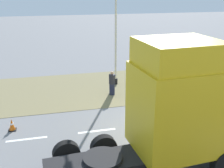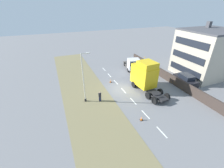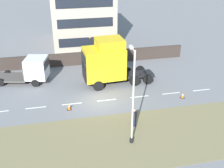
% 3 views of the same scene
% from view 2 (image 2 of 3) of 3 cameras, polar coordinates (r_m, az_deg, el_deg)
% --- Properties ---
extents(ground_plane, '(120.00, 120.00, 0.00)m').
position_cam_2_polar(ground_plane, '(24.93, 3.75, -1.79)').
color(ground_plane, slate).
rests_on(ground_plane, ground).
extents(grass_verge, '(7.00, 44.00, 0.01)m').
position_cam_2_polar(grass_verge, '(23.29, -9.76, -4.51)').
color(grass_verge, olive).
rests_on(grass_verge, ground).
extents(lane_markings, '(0.16, 21.00, 0.00)m').
position_cam_2_polar(lane_markings, '(24.39, 4.45, -2.54)').
color(lane_markings, white).
rests_on(lane_markings, ground).
extents(boundary_wall, '(0.25, 24.00, 1.57)m').
position_cam_2_polar(boundary_wall, '(29.25, 19.97, 2.96)').
color(boundary_wall, '#382D28').
rests_on(boundary_wall, ground).
extents(building_block, '(9.84, 8.26, 9.59)m').
position_cam_2_polar(building_block, '(33.96, 32.54, 9.91)').
color(building_block, '#B7AD99').
rests_on(building_block, ground).
extents(lorry_cab, '(3.00, 7.43, 4.95)m').
position_cam_2_polar(lorry_cab, '(24.29, 12.42, 3.15)').
color(lorry_cab, black).
rests_on(lorry_cab, ground).
extents(flatbed_truck, '(3.60, 6.34, 2.68)m').
position_cam_2_polar(flatbed_truck, '(31.45, 8.02, 7.44)').
color(flatbed_truck, silver).
rests_on(flatbed_truck, ground).
extents(parked_car, '(2.34, 4.51, 1.90)m').
position_cam_2_polar(parked_car, '(28.68, 26.18, 1.50)').
color(parked_car, black).
rests_on(parked_car, ground).
extents(lamp_post, '(1.26, 0.29, 7.14)m').
position_cam_2_polar(lamp_post, '(20.47, -10.55, 1.37)').
color(lamp_post, black).
rests_on(lamp_post, ground).
extents(pedestrian, '(0.39, 0.39, 1.54)m').
position_cam_2_polar(pedestrian, '(21.51, -4.63, -4.82)').
color(pedestrian, '#1E233D').
rests_on(pedestrian, ground).
extents(traffic_cone_lead, '(0.36, 0.36, 0.58)m').
position_cam_2_polar(traffic_cone_lead, '(18.83, 11.20, -12.68)').
color(traffic_cone_lead, black).
rests_on(traffic_cone_lead, ground).
extents(traffic_cone_trailing, '(0.36, 0.36, 0.58)m').
position_cam_2_polar(traffic_cone_trailing, '(26.74, -0.57, 1.18)').
color(traffic_cone_trailing, black).
rests_on(traffic_cone_trailing, ground).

